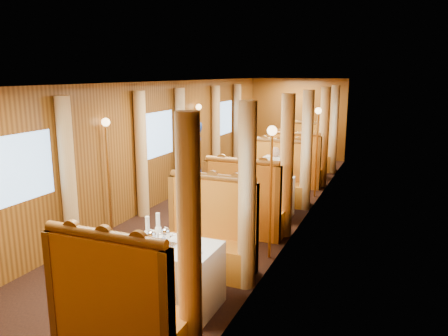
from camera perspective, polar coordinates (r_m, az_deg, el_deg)
The scene contains 47 objects.
floor at distance 8.59m, azimuth 0.24°, elevation -5.74°, with size 3.00×12.00×0.01m, color black, non-canonical shape.
ceiling at distance 8.17m, azimuth 0.25°, elevation 11.18°, with size 3.00×12.00×0.01m, color silver, non-canonical shape.
wall_far at distance 13.98m, azimuth 9.57°, elevation 6.35°, with size 3.00×2.50×0.01m, color brown, non-canonical shape.
wall_left at distance 8.95m, azimuth -8.70°, elevation 3.09°, with size 12.00×2.50×0.01m, color brown, non-canonical shape.
wall_right at distance 7.86m, azimuth 10.44°, elevation 1.75°, with size 12.00×2.50×0.01m, color brown, non-canonical shape.
doorway_far at distance 13.98m, azimuth 9.51°, elevation 5.32°, with size 0.80×0.04×2.00m, color brown.
table_near at distance 5.21m, azimuth -6.79°, elevation -13.82°, with size 1.05×0.72×0.75m, color white.
banquette_near_fwd at distance 4.44m, azimuth -13.49°, elevation -18.35°, with size 1.30×0.55×1.34m.
banquette_near_aft at distance 6.02m, azimuth -2.06°, elevation -9.53°, with size 1.30×0.55×1.34m.
table_mid at distance 8.24m, azimuth 5.09°, elevation -3.85°, with size 1.05×0.72×0.75m, color white.
banquette_mid_fwd at distance 7.30m, azimuth 2.72°, elevation -5.55°, with size 1.30×0.55×1.34m.
banquette_mid_aft at distance 9.17m, azimuth 6.98°, elevation -1.91°, with size 1.30×0.55×1.34m.
table_far at distance 11.54m, azimuth 10.27°, elevation 0.68°, with size 1.05×0.72×0.75m, color white.
banquette_far_fwd at distance 10.56m, azimuth 9.11°, elevation -0.08°, with size 1.30×0.55×1.34m.
banquette_far_aft at distance 12.51m, azimuth 11.27°, elevation 1.76°, with size 1.30×0.55×1.34m.
tea_tray at distance 5.05m, azimuth -8.42°, elevation -9.98°, with size 0.34×0.26×0.01m, color silver.
teapot_left at distance 5.05m, azimuth -9.42°, elevation -9.28°, with size 0.17×0.13×0.14m, color silver, non-canonical shape.
teapot_right at distance 4.93m, azimuth -8.38°, elevation -9.93°, with size 0.14×0.10×0.11m, color silver, non-canonical shape.
teapot_back at distance 5.09m, azimuth -7.59°, elevation -8.98°, with size 0.18×0.13×0.14m, color silver, non-canonical shape.
fruit_plate at distance 4.85m, azimuth -4.23°, elevation -10.68°, with size 0.24×0.24×0.05m.
cup_inboard at distance 5.28m, azimuth -9.94°, elevation -7.89°, with size 0.08×0.08×0.26m.
cup_outboard at distance 5.38m, azimuth -8.60°, elevation -7.45°, with size 0.08×0.08×0.26m.
rose_vase_mid at distance 8.13m, azimuth 4.96°, elevation -0.05°, with size 0.06×0.06×0.36m.
rose_vase_far at distance 11.43m, azimuth 10.37°, elevation 3.39°, with size 0.06×0.06×0.36m.
window_left_near at distance 6.22m, azimuth -25.37°, elevation -0.12°, with size 1.20×0.90×0.01m, color #80ADE4, non-canonical shape.
curtain_left_near_b at distance 6.74m, azimuth -19.70°, elevation -1.16°, with size 0.22×0.22×2.35m, color tan.
window_right_near at distance 4.53m, azimuth 1.04°, elevation -3.21°, with size 1.20×0.90×0.01m, color #80ADE4, non-canonical shape.
curtain_right_near_a at distance 3.98m, azimuth -4.54°, elevation -9.65°, with size 0.22×0.22×2.35m, color tan.
curtain_right_near_b at distance 5.34m, azimuth 3.02°, elevation -3.86°, with size 0.22×0.22×2.35m, color tan.
window_left_mid at distance 8.91m, azimuth -8.66°, elevation 4.36°, with size 1.20×0.90×0.01m, color #80ADE4, non-canonical shape.
curtain_left_mid_a at distance 8.25m, azimuth -10.74°, elevation 1.71°, with size 0.22×0.22×2.35m, color tan.
curtain_left_mid_b at distance 9.57m, azimuth -5.68°, elevation 3.32°, with size 0.22×0.22×2.35m, color tan.
window_right_mid at distance 7.83m, azimuth 10.39°, elevation 3.20°, with size 1.20×0.90×0.01m, color #80ADE4, non-canonical shape.
curtain_right_mid_a at distance 7.15m, azimuth 8.17°, elevation 0.18°, with size 0.22×0.22×2.35m, color tan.
curtain_right_mid_b at distance 8.65m, azimuth 10.73°, elevation 2.19°, with size 0.22×0.22×2.35m, color tan.
window_left_far at distance 12.03m, azimuth -0.05°, elevation 6.53°, with size 1.20×0.90×0.01m, color #80ADE4, non-canonical shape.
curtain_left_far_a at distance 11.31m, azimuth -1.07°, elevation 4.75°, with size 0.22×0.22×2.35m, color tan.
curtain_left_far_b at distance 12.74m, azimuth 1.73°, elevation 5.61°, with size 0.22×0.22×2.35m, color tan.
window_right_far at distance 11.25m, azimuth 14.16°, elevation 5.76°, with size 1.20×0.90×0.01m, color #80ADE4, non-canonical shape.
curtain_right_far_a at distance 10.53m, azimuth 12.89°, elevation 3.89°, with size 0.22×0.22×2.35m, color tan.
curtain_right_far_b at distance 12.06m, azimuth 14.14°, elevation 4.86°, with size 0.22×0.22×2.35m, color tan.
sconce_left_fore at distance 7.45m, azimuth -14.98°, elevation 2.01°, with size 0.14×0.14×1.95m.
sconce_right_fore at distance 6.19m, azimuth 6.19°, elevation 0.32°, with size 0.14×0.14×1.95m.
sconce_left_aft at distance 10.41m, azimuth -3.30°, elevation 5.25°, with size 0.14×0.14×1.95m.
sconce_right_aft at distance 9.55m, azimuth 12.09°, elevation 4.35°, with size 0.14×0.14×1.95m.
steward at distance 8.89m, azimuth -4.10°, elevation 0.65°, with size 0.63×0.42×1.74m, color navy.
passenger at distance 8.85m, azimuth 6.59°, elevation -0.30°, with size 0.40×0.44×0.76m.
Camera 1 is at (3.06, -7.57, 2.66)m, focal length 35.00 mm.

